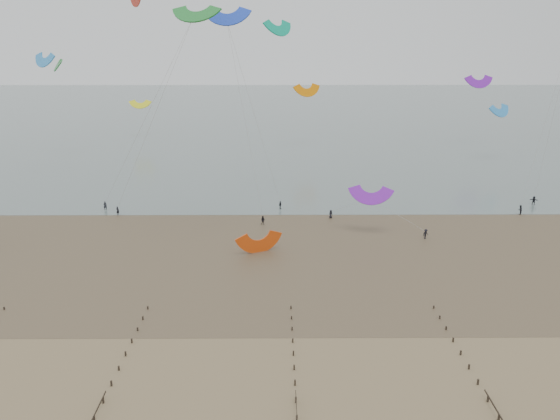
# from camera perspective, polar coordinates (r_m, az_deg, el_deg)

# --- Properties ---
(ground) EXTENTS (500.00, 500.00, 0.00)m
(ground) POSITION_cam_1_polar(r_m,az_deg,el_deg) (59.40, -2.55, -15.72)
(ground) COLOR brown
(ground) RESTS_ON ground
(sea_and_shore) EXTENTS (500.00, 665.00, 0.03)m
(sea_and_shore) POSITION_cam_1_polar(r_m,az_deg,el_deg) (90.33, -4.34, -3.61)
(sea_and_shore) COLOR #475654
(sea_and_shore) RESTS_ON ground
(kitesurfer_lead) EXTENTS (0.70, 0.56, 1.68)m
(kitesurfer_lead) POSITION_cam_1_polar(r_m,az_deg,el_deg) (109.23, -16.60, -0.07)
(kitesurfer_lead) COLOR black
(kitesurfer_lead) RESTS_ON ground
(kitesurfers) EXTENTS (87.67, 20.80, 1.86)m
(kitesurfers) POSITION_cam_1_polar(r_m,az_deg,el_deg) (106.05, 12.57, -0.26)
(kitesurfers) COLOR black
(kitesurfers) RESTS_ON ground
(grounded_kite) EXTENTS (8.03, 7.30, 3.59)m
(grounded_kite) POSITION_cam_1_polar(r_m,az_deg,el_deg) (87.06, -2.18, -4.42)
(grounded_kite) COLOR #DC450D
(grounded_kite) RESTS_ON ground
(kites_airborne) EXTENTS (245.48, 116.95, 42.31)m
(kites_airborne) POSITION_cam_1_polar(r_m,az_deg,el_deg) (138.84, -2.51, 12.81)
(kites_airborne) COLOR #06A87D
(kites_airborne) RESTS_ON ground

